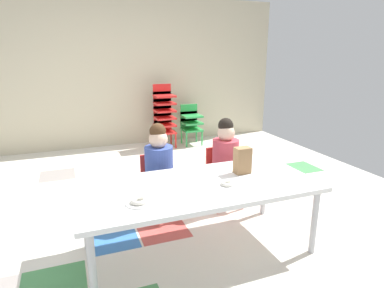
{
  "coord_description": "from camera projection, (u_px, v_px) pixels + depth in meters",
  "views": [
    {
      "loc": [
        -0.7,
        -3.01,
        1.53
      ],
      "look_at": [
        0.22,
        -0.61,
        0.82
      ],
      "focal_mm": 30.7,
      "sensor_mm": 36.0,
      "label": 1
    }
  ],
  "objects": [
    {
      "name": "ground_plane",
      "position": [
        150.0,
        209.0,
        3.35
      ],
      "size": [
        5.92,
        5.18,
        0.02
      ],
      "color": "silver"
    },
    {
      "name": "back_wall",
      "position": [
        109.0,
        73.0,
        5.36
      ],
      "size": [
        5.92,
        0.1,
        2.43
      ],
      "primitive_type": "cube",
      "color": "beige",
      "rests_on": "ground_plane"
    },
    {
      "name": "craft_table",
      "position": [
        198.0,
        190.0,
        2.5
      ],
      "size": [
        1.82,
        0.82,
        0.57
      ],
      "color": "white",
      "rests_on": "ground_plane"
    },
    {
      "name": "seated_child_near_camera",
      "position": [
        159.0,
        163.0,
        3.03
      ],
      "size": [
        0.34,
        0.34,
        0.92
      ],
      "color": "red",
      "rests_on": "ground_plane"
    },
    {
      "name": "seated_child_middle_seat",
      "position": [
        225.0,
        155.0,
        3.26
      ],
      "size": [
        0.32,
        0.32,
        0.92
      ],
      "color": "red",
      "rests_on": "ground_plane"
    },
    {
      "name": "kid_chair_red_stack",
      "position": [
        164.0,
        113.0,
        5.42
      ],
      "size": [
        0.32,
        0.3,
        1.04
      ],
      "color": "red",
      "rests_on": "ground_plane"
    },
    {
      "name": "kid_chair_green_stack",
      "position": [
        191.0,
        122.0,
        5.63
      ],
      "size": [
        0.32,
        0.3,
        0.68
      ],
      "color": "green",
      "rests_on": "ground_plane"
    },
    {
      "name": "paper_bag_brown",
      "position": [
        242.0,
        160.0,
        2.7
      ],
      "size": [
        0.13,
        0.09,
        0.22
      ],
      "primitive_type": "cube",
      "color": "#9E754C",
      "rests_on": "craft_table"
    },
    {
      "name": "paper_plate_near_edge",
      "position": [
        139.0,
        203.0,
        2.17
      ],
      "size": [
        0.18,
        0.18,
        0.01
      ],
      "primitive_type": "cylinder",
      "color": "white",
      "rests_on": "craft_table"
    },
    {
      "name": "donut_powdered_on_plate",
      "position": [
        139.0,
        201.0,
        2.17
      ],
      "size": [
        0.11,
        0.11,
        0.03
      ],
      "primitive_type": "torus",
      "color": "white",
      "rests_on": "craft_table"
    },
    {
      "name": "donut_powdered_loose",
      "position": [
        227.0,
        183.0,
        2.48
      ],
      "size": [
        0.1,
        0.1,
        0.03
      ],
      "primitive_type": "torus",
      "color": "white",
      "rests_on": "craft_table"
    }
  ]
}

